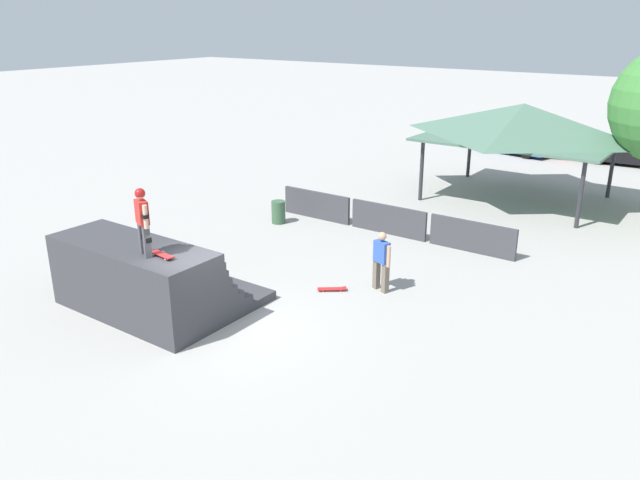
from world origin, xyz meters
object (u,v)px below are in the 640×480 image
at_px(skateboard_on_ground, 333,289).
at_px(parked_car_red, 569,147).
at_px(bystander_walking, 381,258).
at_px(trash_bin, 278,212).
at_px(parked_car_blue, 512,142).
at_px(skateboard_on_deck, 163,255).
at_px(parked_car_black, 629,153).
at_px(skater_on_deck, 142,217).

relative_size(skateboard_on_ground, parked_car_red, 0.18).
height_order(bystander_walking, parked_car_red, bystander_walking).
bearing_deg(trash_bin, parked_car_blue, 81.37).
relative_size(skateboard_on_deck, skateboard_on_ground, 1.03).
bearing_deg(parked_car_black, parked_car_blue, -178.27).
relative_size(trash_bin, parked_car_black, 0.18).
xyz_separation_m(skateboard_on_deck, bystander_walking, (3.07, 5.10, -1.02)).
height_order(trash_bin, parked_car_blue, parked_car_blue).
relative_size(skateboard_on_deck, trash_bin, 0.93).
bearing_deg(parked_car_red, skateboard_on_ground, -102.60).
height_order(bystander_walking, trash_bin, bystander_walking).
bearing_deg(skateboard_on_deck, parked_car_red, 92.33).
xyz_separation_m(skateboard_on_ground, trash_bin, (-5.16, 3.92, 0.37)).
bearing_deg(skateboard_on_deck, parked_car_blue, 98.91).
xyz_separation_m(skater_on_deck, parked_car_black, (6.00, 26.66, -2.28)).
height_order(skateboard_on_deck, parked_car_blue, skateboard_on_deck).
xyz_separation_m(skater_on_deck, skateboard_on_deck, (0.43, 0.15, -0.90)).
height_order(skater_on_deck, skateboard_on_deck, skater_on_deck).
distance_m(trash_bin, parked_car_black, 20.29).
height_order(bystander_walking, parked_car_black, bystander_walking).
height_order(skater_on_deck, parked_car_blue, skater_on_deck).
xyz_separation_m(skateboard_on_deck, parked_car_blue, (-0.48, 25.88, -1.38)).
distance_m(skateboard_on_ground, trash_bin, 6.49).
bearing_deg(trash_bin, parked_car_black, 64.50).
xyz_separation_m(trash_bin, parked_car_red, (5.71, 18.25, 0.18)).
bearing_deg(bystander_walking, parked_car_black, -77.91).
height_order(trash_bin, parked_car_black, parked_car_black).
bearing_deg(trash_bin, skater_on_deck, -71.86).
relative_size(skateboard_on_deck, parked_car_black, 0.17).
relative_size(skateboard_on_deck, parked_car_blue, 0.17).
relative_size(bystander_walking, parked_car_red, 0.41).
height_order(skater_on_deck, bystander_walking, skater_on_deck).
height_order(skater_on_deck, trash_bin, skater_on_deck).
height_order(skateboard_on_deck, trash_bin, skateboard_on_deck).
height_order(skateboard_on_ground, trash_bin, trash_bin).
xyz_separation_m(skater_on_deck, skateboard_on_ground, (2.43, 4.43, -2.83)).
distance_m(trash_bin, parked_car_blue, 17.89).
relative_size(trash_bin, parked_car_blue, 0.18).
bearing_deg(parked_car_red, trash_bin, -118.57).
bearing_deg(skater_on_deck, skateboard_on_deck, 41.62).
bearing_deg(skateboard_on_ground, parked_car_black, 42.85).
distance_m(skateboard_on_deck, parked_car_red, 26.60).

